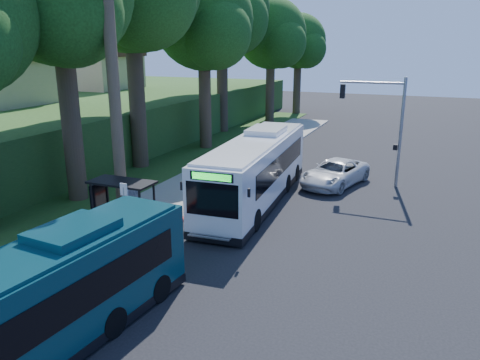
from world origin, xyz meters
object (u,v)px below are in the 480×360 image
at_px(teal_bus, 28,309).
at_px(pickup, 335,173).
at_px(bus_shelter, 120,194).
at_px(white_bus, 256,169).

bearing_deg(teal_bus, pickup, 83.24).
distance_m(bus_shelter, teal_bus, 10.31).
bearing_deg(teal_bus, white_bus, 92.26).
distance_m(teal_bus, pickup, 21.70).
xyz_separation_m(bus_shelter, teal_bus, (3.90, -9.54, -0.05)).
distance_m(bus_shelter, white_bus, 8.13).
bearing_deg(teal_bus, bus_shelter, 117.12).
distance_m(white_bus, teal_bus, 16.23).
distance_m(white_bus, pickup, 6.30).
xyz_separation_m(teal_bus, pickup, (4.38, 21.23, -0.94)).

